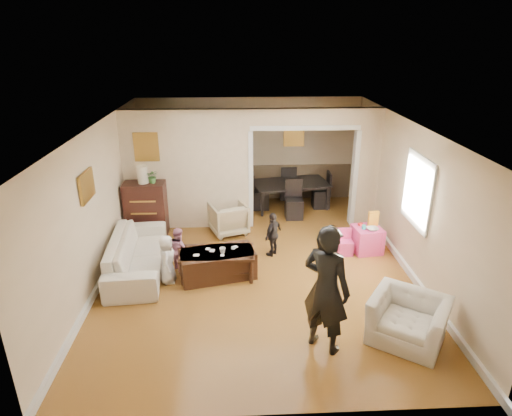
{
  "coord_description": "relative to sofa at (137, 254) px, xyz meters",
  "views": [
    {
      "loc": [
        -0.35,
        -7.19,
        4.04
      ],
      "look_at": [
        0.0,
        0.2,
        1.05
      ],
      "focal_mm": 30.5,
      "sensor_mm": 36.0,
      "label": 1
    }
  ],
  "objects": [
    {
      "name": "child_toddler",
      "position": [
        2.51,
        0.46,
        0.11
      ],
      "size": [
        0.48,
        0.55,
        0.89
      ],
      "primitive_type": "imported",
      "rotation": [
        0.0,
        0.0,
        -2.21
      ],
      "color": "black",
      "rests_on": "ground"
    },
    {
      "name": "dining_table",
      "position": [
        3.15,
        2.92,
        -0.01
      ],
      "size": [
        1.98,
        1.33,
        0.64
      ],
      "primitive_type": "imported",
      "rotation": [
        0.0,
        0.0,
        0.18
      ],
      "color": "black",
      "rests_on": "ground"
    },
    {
      "name": "table_lamp",
      "position": [
        -0.1,
        1.53,
        1.01
      ],
      "size": [
        0.22,
        0.22,
        0.36
      ],
      "primitive_type": "cylinder",
      "color": "beige",
      "rests_on": "dresser"
    },
    {
      "name": "floor",
      "position": [
        2.17,
        0.12,
        -0.33
      ],
      "size": [
        7.0,
        7.0,
        0.0
      ],
      "primitive_type": "plane",
      "color": "#A8712B",
      "rests_on": "ground"
    },
    {
      "name": "coffee_cup",
      "position": [
        1.56,
        -0.34,
        0.2
      ],
      "size": [
        0.13,
        0.13,
        0.1
      ],
      "primitive_type": "imported",
      "rotation": [
        0.0,
        0.0,
        0.24
      ],
      "color": "silver",
      "rests_on": "coffee_table"
    },
    {
      "name": "partition_header",
      "position": [
        3.27,
        1.92,
        2.09
      ],
      "size": [
        2.22,
        0.18,
        0.35
      ],
      "primitive_type": "cube",
      "color": "beige",
      "rests_on": "partition_right"
    },
    {
      "name": "window_pane",
      "position": [
        4.9,
        -0.28,
        1.22
      ],
      "size": [
        0.03,
        0.95,
        1.1
      ],
      "primitive_type": "cube",
      "color": "white",
      "rests_on": "ground"
    },
    {
      "name": "adult_person",
      "position": [
        2.97,
        -2.24,
        0.59
      ],
      "size": [
        0.8,
        0.77,
        1.85
      ],
      "primitive_type": "imported",
      "rotation": [
        0.0,
        0.0,
        2.44
      ],
      "color": "black",
      "rests_on": "ground"
    },
    {
      "name": "play_bowl",
      "position": [
        4.42,
        0.42,
        0.2
      ],
      "size": [
        0.25,
        0.25,
        0.05
      ],
      "primitive_type": "imported",
      "rotation": [
        0.0,
        0.0,
        0.14
      ],
      "color": "silver",
      "rests_on": "play_table"
    },
    {
      "name": "craft_papers",
      "position": [
        1.45,
        -0.25,
        0.16
      ],
      "size": [
        0.78,
        0.4,
        0.0
      ],
      "color": "white",
      "rests_on": "coffee_table"
    },
    {
      "name": "child_kneel_b",
      "position": [
        0.76,
        0.01,
        0.07
      ],
      "size": [
        0.47,
        0.5,
        0.81
      ],
      "primitive_type": "imported",
      "rotation": [
        0.0,
        0.0,
        2.16
      ],
      "color": "pink",
      "rests_on": "ground"
    },
    {
      "name": "cereal_box",
      "position": [
        4.49,
        0.64,
        0.32
      ],
      "size": [
        0.21,
        0.1,
        0.3
      ],
      "primitive_type": "cube",
      "rotation": [
        0.0,
        0.0,
        0.14
      ],
      "color": "yellow",
      "rests_on": "play_table"
    },
    {
      "name": "toy_block",
      "position": [
        4.25,
        0.66,
        0.2
      ],
      "size": [
        0.1,
        0.09,
        0.05
      ],
      "primitive_type": "cube",
      "rotation": [
        0.0,
        0.0,
        0.49
      ],
      "color": "red",
      "rests_on": "play_table"
    },
    {
      "name": "framed_art_sofa_wall",
      "position": [
        -0.54,
        -0.48,
        1.47
      ],
      "size": [
        0.03,
        0.55,
        0.4
      ],
      "primitive_type": "cube",
      "color": "brown"
    },
    {
      "name": "partition_right",
      "position": [
        4.65,
        1.92,
        0.97
      ],
      "size": [
        0.55,
        0.18,
        2.6
      ],
      "primitive_type": "cube",
      "color": "beige",
      "rests_on": "ground"
    },
    {
      "name": "partition_left",
      "position": [
        0.8,
        1.92,
        0.97
      ],
      "size": [
        2.75,
        0.18,
        2.6
      ],
      "primitive_type": "cube",
      "color": "beige",
      "rests_on": "ground"
    },
    {
      "name": "cyan_cup",
      "position": [
        4.27,
        0.49,
        0.21
      ],
      "size": [
        0.08,
        0.08,
        0.08
      ],
      "primitive_type": "cylinder",
      "color": "teal",
      "rests_on": "play_table"
    },
    {
      "name": "framed_art_alcove",
      "position": [
        3.27,
        3.56,
        1.37
      ],
      "size": [
        0.45,
        0.03,
        0.55
      ],
      "primitive_type": "cube",
      "color": "brown"
    },
    {
      "name": "dresser",
      "position": [
        -0.1,
        1.53,
        0.25
      ],
      "size": [
        0.85,
        0.48,
        1.17
      ],
      "primitive_type": "cube",
      "color": "black",
      "rests_on": "ground"
    },
    {
      "name": "framed_art_partition",
      "position": [
        -0.03,
        1.82,
        1.52
      ],
      "size": [
        0.45,
        0.03,
        0.55
      ],
      "primitive_type": "cube",
      "color": "brown",
      "rests_on": "partition_left"
    },
    {
      "name": "armchair_front",
      "position": [
        4.18,
        -2.14,
        -0.01
      ],
      "size": [
        1.32,
        1.29,
        0.65
      ],
      "primitive_type": "imported",
      "rotation": [
        0.0,
        0.0,
        -0.61
      ],
      "color": "silver",
      "rests_on": "ground"
    },
    {
      "name": "coffee_table",
      "position": [
        1.46,
        -0.29,
        -0.09
      ],
      "size": [
        1.41,
        0.93,
        0.49
      ],
      "primitive_type": "cube",
      "rotation": [
        0.0,
        0.0,
        0.24
      ],
      "color": "#341910",
      "rests_on": "ground"
    },
    {
      "name": "armchair_back",
      "position": [
        1.63,
        1.52,
        0.01
      ],
      "size": [
        0.93,
        0.94,
        0.68
      ],
      "primitive_type": "imported",
      "rotation": [
        0.0,
        0.0,
        3.49
      ],
      "color": "tan",
      "rests_on": "ground"
    },
    {
      "name": "play_table",
      "position": [
        4.37,
        0.54,
        -0.08
      ],
      "size": [
        0.59,
        0.59,
        0.51
      ],
      "primitive_type": "cube",
      "rotation": [
        0.0,
        0.0,
        0.14
      ],
      "color": "#F13F89",
      "rests_on": "ground"
    },
    {
      "name": "potted_plant",
      "position": [
        0.1,
        1.53,
        0.98
      ],
      "size": [
        0.26,
        0.22,
        0.28
      ],
      "primitive_type": "imported",
      "color": "#447935",
      "rests_on": "dresser"
    },
    {
      "name": "sofa",
      "position": [
        0.0,
        0.0,
        0.0
      ],
      "size": [
        1.07,
        2.34,
        0.66
      ],
      "primitive_type": "imported",
      "rotation": [
        0.0,
        0.0,
        1.65
      ],
      "color": "silver",
      "rests_on": "ground"
    },
    {
      "name": "child_kneel_a",
      "position": [
        0.61,
        -0.44,
        0.11
      ],
      "size": [
        0.31,
        0.45,
        0.88
      ],
      "primitive_type": "imported",
      "rotation": [
        0.0,
        0.0,
        1.63
      ],
      "color": "silver",
      "rests_on": "ground"
    }
  ]
}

